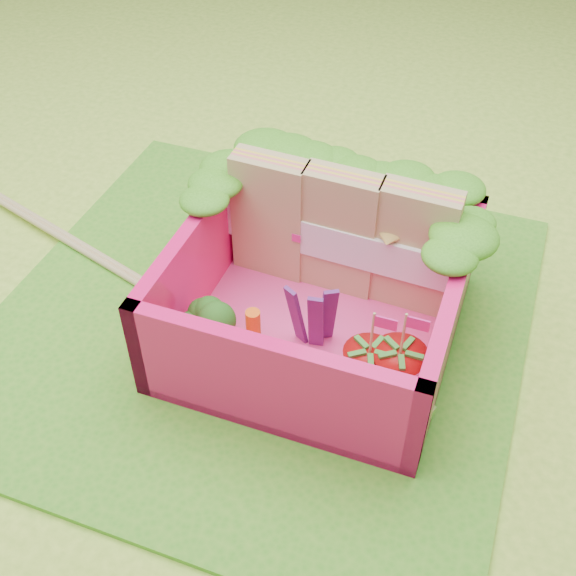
% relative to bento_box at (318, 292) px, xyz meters
% --- Properties ---
extents(ground, '(14.00, 14.00, 0.00)m').
position_rel_bento_box_xyz_m(ground, '(-0.30, -0.00, -0.31)').
color(ground, '#84B834').
rests_on(ground, ground).
extents(placemat, '(2.60, 2.60, 0.03)m').
position_rel_bento_box_xyz_m(placemat, '(-0.30, -0.00, -0.29)').
color(placemat, '#48A124').
rests_on(placemat, ground).
extents(bento_floor, '(1.30, 1.30, 0.05)m').
position_rel_bento_box_xyz_m(bento_floor, '(0.00, 0.00, -0.25)').
color(bento_floor, '#ED3C89').
rests_on(bento_floor, placemat).
extents(bento_box, '(1.30, 1.30, 0.55)m').
position_rel_bento_box_xyz_m(bento_box, '(0.00, 0.00, 0.00)').
color(bento_box, '#FF1569').
rests_on(bento_box, placemat).
extents(lettuce_ruffle, '(1.43, 0.76, 0.11)m').
position_rel_bento_box_xyz_m(lettuce_ruffle, '(-0.00, 0.47, 0.33)').
color(lettuce_ruffle, '#398618').
rests_on(lettuce_ruffle, bento_box).
extents(sandwich_stack, '(1.22, 0.22, 0.67)m').
position_rel_bento_box_xyz_m(sandwich_stack, '(0.00, 0.33, 0.10)').
color(sandwich_stack, tan).
rests_on(sandwich_stack, bento_floor).
extents(broccoli, '(0.30, 0.30, 0.25)m').
position_rel_bento_box_xyz_m(broccoli, '(-0.43, -0.31, -0.05)').
color(broccoli, '#77A951').
rests_on(broccoli, bento_floor).
extents(carrot_sticks, '(0.18, 0.12, 0.26)m').
position_rel_bento_box_xyz_m(carrot_sticks, '(-0.28, -0.29, -0.10)').
color(carrot_sticks, orange).
rests_on(carrot_sticks, bento_floor).
extents(purple_wedges, '(0.21, 0.11, 0.38)m').
position_rel_bento_box_xyz_m(purple_wedges, '(0.02, -0.14, -0.04)').
color(purple_wedges, '#531B61').
rests_on(purple_wedges, bento_floor).
extents(strawberry_left, '(0.24, 0.24, 0.48)m').
position_rel_bento_box_xyz_m(strawberry_left, '(0.33, -0.29, -0.10)').
color(strawberry_left, '#B51A0B').
rests_on(strawberry_left, bento_floor).
extents(strawberry_right, '(0.25, 0.25, 0.49)m').
position_rel_bento_box_xyz_m(strawberry_right, '(0.46, -0.27, -0.09)').
color(strawberry_right, '#B51A0B').
rests_on(strawberry_right, bento_floor).
extents(snap_peas, '(0.59, 0.31, 0.05)m').
position_rel_bento_box_xyz_m(snap_peas, '(0.34, -0.34, -0.20)').
color(snap_peas, '#62A834').
rests_on(snap_peas, bento_floor).
extents(chopsticks, '(1.96, 0.65, 0.04)m').
position_rel_bento_box_xyz_m(chopsticks, '(-1.33, 0.11, -0.26)').
color(chopsticks, tan).
rests_on(chopsticks, placemat).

